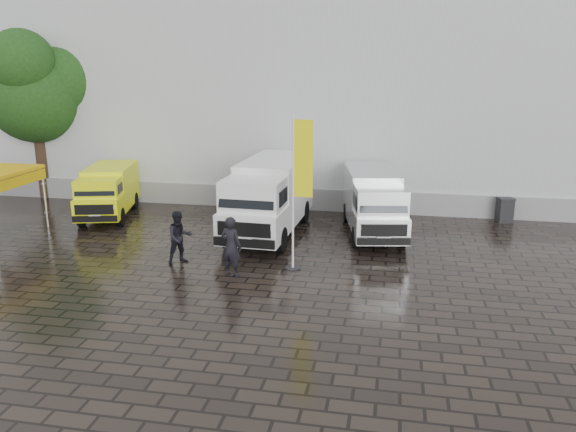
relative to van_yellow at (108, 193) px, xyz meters
name	(u,v)px	position (x,y,z in m)	size (l,w,h in m)	color
ground	(283,269)	(8.83, -5.09, -1.08)	(120.00, 120.00, 0.00)	black
exhibition_hall	(374,74)	(10.83, 10.91, 4.92)	(44.00, 16.00, 12.00)	silver
hall_plinth	(361,202)	(10.83, 2.86, -0.58)	(44.00, 0.15, 1.00)	gray
van_yellow	(108,193)	(0.00, 0.00, 0.00)	(1.80, 4.67, 2.16)	#F2FF0D
van_white	(269,199)	(7.50, -1.22, 0.35)	(2.20, 6.59, 2.86)	white
van_silver	(373,203)	(11.48, -0.39, 0.14)	(1.88, 5.64, 2.44)	silver
flagpole	(299,184)	(9.31, -4.94, 1.75)	(0.88, 0.50, 5.06)	black
tree	(34,88)	(-5.19, 3.12, 4.32)	(4.69, 4.69, 8.42)	black
wheelie_bin	(505,210)	(16.94, 2.42, -0.55)	(0.63, 0.63, 1.05)	black
person_front	(231,247)	(7.34, -5.95, -0.11)	(0.71, 0.46, 1.94)	black
person_tent	(180,237)	(5.29, -5.08, -0.19)	(0.87, 0.68, 1.78)	black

